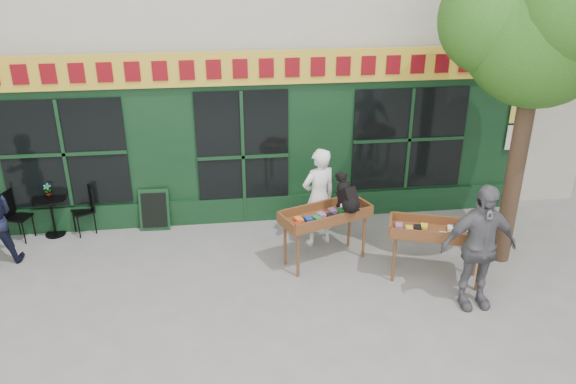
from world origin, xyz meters
The scene contains 12 objects.
ground centered at (0.00, 0.00, 0.00)m, with size 80.00×80.00×0.00m, color slate.
street_tree centered at (4.34, 0.36, 4.11)m, with size 3.05×2.90×5.60m.
book_cart_center centered at (1.26, 0.62, 0.82)m, with size 1.62×1.13×0.99m.
dog centered at (1.61, 0.57, 1.29)m, with size 0.34×0.60×0.60m, color black, non-canonical shape.
woman centered at (1.26, 1.27, 0.90)m, with size 0.66×0.43×1.81m, color white.
book_cart_right centered at (2.92, -0.15, 0.82)m, with size 1.62×1.08×0.99m.
man_right centered at (3.22, -0.90, 0.98)m, with size 1.14×0.48×1.95m, color #5A5A5F.
bistro_table centered at (-3.56, 2.19, 0.54)m, with size 0.60×0.60×0.76m.
bistro_chair_left centered at (-4.20, 2.11, 0.56)m, with size 0.46×0.45×0.95m.
bistro_chair_right centered at (-2.93, 2.24, 0.56)m, with size 0.49×0.49×0.95m.
potted_plant centered at (-3.56, 2.19, 0.90)m, with size 0.15×0.10×0.28m, color gray.
chalkboard centered at (-1.71, 2.19, 0.40)m, with size 0.57×0.21×0.79m.
Camera 1 is at (-0.43, -7.59, 4.99)m, focal length 35.00 mm.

